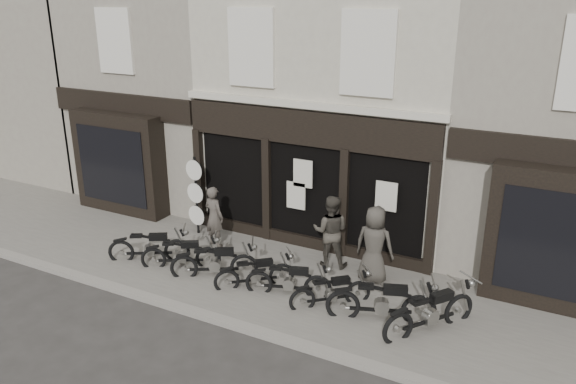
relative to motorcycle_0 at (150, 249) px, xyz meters
The scene contains 18 objects.
ground_plane 3.24m from the motorcycle_0, ahead, with size 90.00×90.00×0.00m, color #2D2B28.
pavement 3.28m from the motorcycle_0, 11.04° to the left, with size 30.00×4.20×0.12m, color #615B55.
kerb 3.56m from the motorcycle_0, 25.47° to the right, with size 30.00×0.25×0.13m, color gray.
central_building 7.48m from the motorcycle_0, 60.57° to the left, with size 7.30×6.22×8.34m.
neighbour_left 7.40m from the motorcycle_0, 119.26° to the left, with size 5.60×6.73×8.34m.
filler_left 13.19m from the motorcycle_0, 153.13° to the left, with size 11.00×6.00×8.20m, color gray.
motorcycle_0 is the anchor object (origin of this frame).
motorcycle_1 0.98m from the motorcycle_0, ahead, with size 1.84×1.26×0.98m.
motorcycle_2 2.04m from the motorcycle_0, ahead, with size 1.96×1.33×1.04m.
motorcycle_3 3.17m from the motorcycle_0, ahead, with size 1.60×1.47×0.93m.
motorcycle_4 4.07m from the motorcycle_0, ahead, with size 1.95×0.93×0.97m.
motorcycle_5 5.12m from the motorcycle_0, ahead, with size 1.55×1.47×0.92m.
motorcycle_6 6.32m from the motorcycle_0, ahead, with size 2.25×1.13×1.13m.
motorcycle_7 7.34m from the motorcycle_0, ahead, with size 1.59×2.03×1.12m.
man_left 1.90m from the motorcycle_0, 56.46° to the left, with size 0.62×0.41×1.71m, color #48413B.
man_centre 4.75m from the motorcycle_0, 23.57° to the left, with size 0.92×0.72×1.89m, color #3C3730.
man_right 5.83m from the motorcycle_0, 16.09° to the left, with size 0.94×0.61×1.92m, color #3D3933.
advert_sign_post 2.12m from the motorcycle_0, 87.87° to the left, with size 0.59×0.38×2.42m.
Camera 1 is at (6.22, -9.85, 6.71)m, focal length 35.00 mm.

